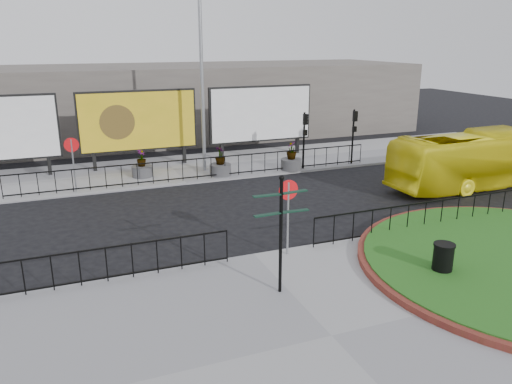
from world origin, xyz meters
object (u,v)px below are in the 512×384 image
planter_b (220,166)px  lamp_post (202,79)px  billboard_mid (138,121)px  planter_c (291,160)px  fingerpost_sign (281,223)px  planter_a (142,168)px  bus (483,159)px  litter_bin (443,260)px

planter_b → lamp_post: bearing=109.5°
billboard_mid → planter_c: bearing=-26.1°
fingerpost_sign → planter_a: bearing=99.3°
bus → planter_b: bearing=59.5°
billboard_mid → planter_a: bearing=-97.7°
billboard_mid → litter_bin: 17.64m
lamp_post → bus: bearing=-32.9°
bus → planter_a: (-14.75, 7.31, -0.78)m
billboard_mid → fingerpost_sign: bearing=-85.4°
lamp_post → planter_b: lamp_post is taller
billboard_mid → litter_bin: billboard_mid is taller
lamp_post → planter_c: size_ratio=6.08×
lamp_post → fingerpost_sign: (-1.75, -13.60, -2.71)m
fingerpost_sign → planter_c: bearing=66.1°
litter_bin → planter_c: bearing=84.3°
bus → planter_b: size_ratio=6.51×
billboard_mid → lamp_post: bearing=-33.3°
billboard_mid → fingerpost_sign: (1.26, -15.57, -0.49)m
planter_b → litter_bin: bearing=-79.1°
fingerpost_sign → planter_c: (6.04, 12.00, -1.49)m
billboard_mid → bus: size_ratio=0.64×
bus → planter_a: bus is taller
lamp_post → planter_b: size_ratio=6.24×
fingerpost_sign → planter_b: bearing=82.6°
planter_b → planter_c: (3.83, -0.31, 0.02)m
planter_a → fingerpost_sign: bearing=-83.5°
fingerpost_sign → planter_b: (2.21, 12.30, -1.51)m
lamp_post → fingerpost_sign: bearing=-97.3°
bus → billboard_mid: bearing=55.6°
planter_c → planter_b: bearing=175.4°
litter_bin → planter_a: size_ratio=0.74×
billboard_mid → bus: bearing=-33.0°
fingerpost_sign → planter_c: 13.51m
litter_bin → planter_c: size_ratio=0.67×
billboard_mid → planter_a: size_ratio=4.49×
bus → planter_b: 12.61m
planter_b → bus: bearing=-29.1°
lamp_post → planter_a: (-3.29, -0.11, -4.26)m
lamp_post → planter_a: bearing=-178.2°
planter_a → planter_c: (7.58, -1.49, 0.06)m
bus → fingerpost_sign: bearing=113.6°
fingerpost_sign → planter_b: 12.59m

